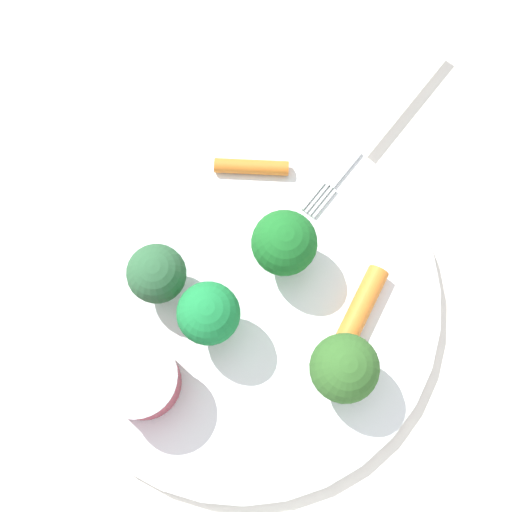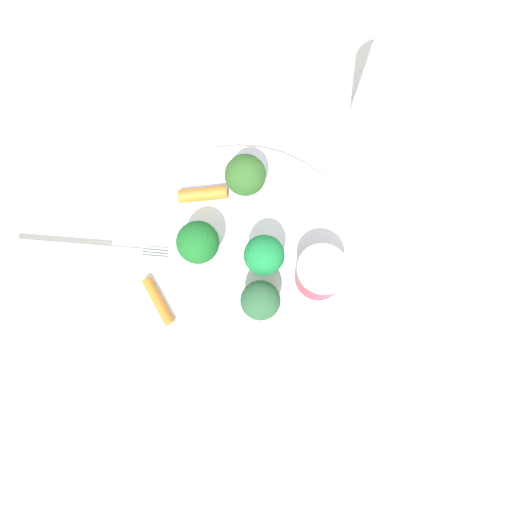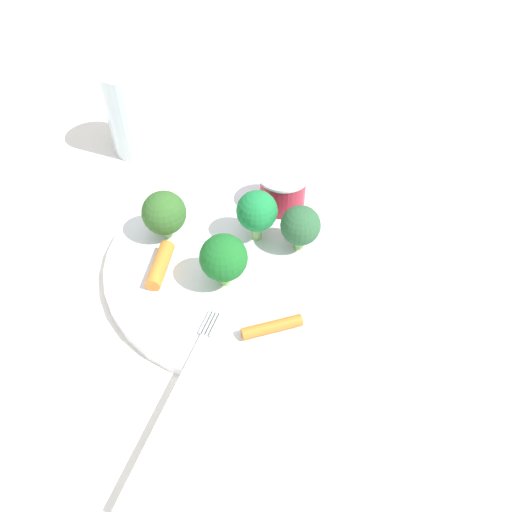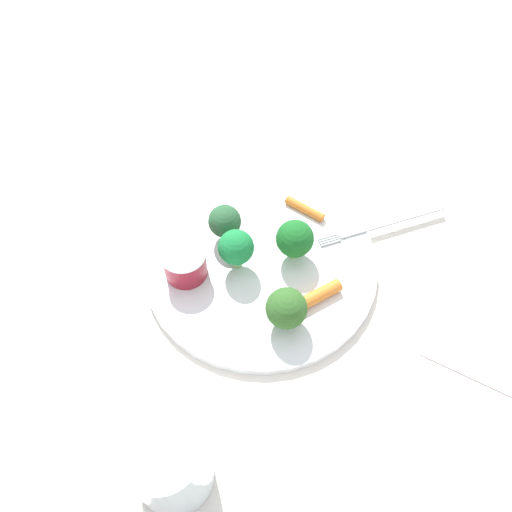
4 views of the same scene
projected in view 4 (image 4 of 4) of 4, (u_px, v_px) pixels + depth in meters
ground_plane at (261, 266)px, 0.65m from camera, size 2.40×2.40×0.00m
plate at (261, 263)px, 0.64m from camera, size 0.29×0.29×0.01m
sauce_cup at (185, 263)px, 0.61m from camera, size 0.05×0.05×0.04m
broccoli_floret_0 at (295, 239)px, 0.61m from camera, size 0.05×0.05×0.06m
broccoli_floret_1 at (286, 308)px, 0.56m from camera, size 0.05×0.05×0.06m
broccoli_floret_2 at (236, 248)px, 0.60m from camera, size 0.04×0.04×0.06m
broccoli_floret_3 at (225, 221)px, 0.63m from camera, size 0.04×0.04×0.05m
carrot_stick_0 at (319, 295)px, 0.60m from camera, size 0.05×0.05×0.02m
carrot_stick_1 at (305, 209)px, 0.68m from camera, size 0.03×0.06×0.01m
fork at (381, 225)px, 0.67m from camera, size 0.09×0.16×0.00m
drinking_glass at (169, 464)px, 0.46m from camera, size 0.07×0.07×0.11m
napkin at (484, 325)px, 0.60m from camera, size 0.17×0.15×0.00m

